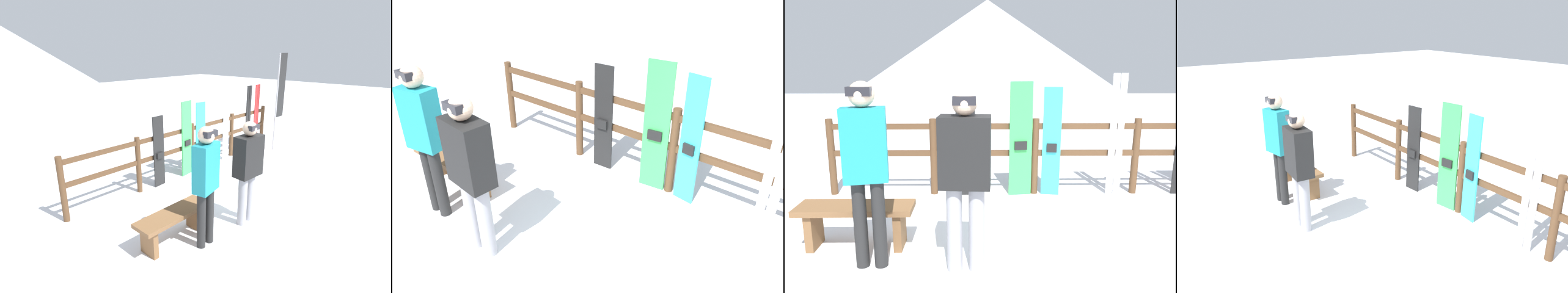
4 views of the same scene
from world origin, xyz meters
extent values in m
plane|color=white|center=(0.00, 0.00, 0.00)|extent=(40.00, 40.00, 0.00)
cylinder|color=#4C331E|center=(-2.86, 2.00, 0.54)|extent=(0.10, 0.10, 1.08)
cylinder|color=#4C331E|center=(-1.43, 2.00, 0.54)|extent=(0.10, 0.10, 1.08)
cylinder|color=#4C331E|center=(0.00, 2.00, 0.54)|extent=(0.10, 0.10, 1.08)
cylinder|color=#4C331E|center=(1.43, 2.00, 0.54)|extent=(0.10, 0.10, 1.08)
cylinder|color=#4C331E|center=(2.86, 2.00, 0.54)|extent=(0.10, 0.10, 1.08)
cube|color=#4C331E|center=(0.00, 2.00, 0.60)|extent=(5.71, 0.05, 0.08)
cube|color=#4C331E|center=(0.00, 2.00, 0.98)|extent=(5.71, 0.05, 0.08)
cube|color=brown|center=(-2.04, 0.39, 0.42)|extent=(1.16, 0.36, 0.06)
cube|color=brown|center=(-2.48, 0.39, 0.20)|extent=(0.08, 0.29, 0.39)
cube|color=brown|center=(-1.61, 0.39, 0.20)|extent=(0.08, 0.29, 0.39)
cylinder|color=black|center=(-1.88, 0.01, 0.41)|extent=(0.12, 0.12, 0.82)
cylinder|color=black|center=(-1.71, 0.01, 0.41)|extent=(0.12, 0.12, 0.82)
cube|color=teal|center=(-1.80, 0.01, 1.15)|extent=(0.41, 0.28, 0.65)
sphere|color=#D8B293|center=(-1.80, 0.01, 1.58)|extent=(0.22, 0.22, 0.22)
cube|color=black|center=(-1.80, -0.06, 1.61)|extent=(0.20, 0.08, 0.08)
cylinder|color=gray|center=(-1.03, -0.06, 0.39)|extent=(0.14, 0.14, 0.79)
cylinder|color=gray|center=(-0.83, -0.06, 0.39)|extent=(0.14, 0.14, 0.79)
cube|color=black|center=(-0.93, -0.06, 1.10)|extent=(0.46, 0.27, 0.62)
sphere|color=#D8B293|center=(-0.93, -0.06, 1.51)|extent=(0.21, 0.21, 0.21)
cube|color=black|center=(-0.93, -0.12, 1.54)|extent=(0.19, 0.07, 0.07)
cube|color=black|center=(-0.98, 1.94, 0.70)|extent=(0.27, 0.04, 1.41)
cube|color=black|center=(-0.98, 1.91, 0.63)|extent=(0.15, 0.04, 0.12)
cube|color=green|center=(-0.21, 1.94, 0.80)|extent=(0.32, 0.07, 1.60)
cube|color=black|center=(-0.21, 1.91, 0.72)|extent=(0.18, 0.05, 0.12)
cube|color=#2DBFCC|center=(0.22, 1.94, 0.76)|extent=(0.25, 0.06, 1.52)
cube|color=black|center=(0.22, 1.91, 0.69)|extent=(0.14, 0.05, 0.12)
cube|color=white|center=(1.06, 1.94, 0.85)|extent=(0.09, 0.02, 1.70)
cube|color=white|center=(1.17, 1.94, 0.85)|extent=(0.09, 0.02, 1.70)
cube|color=black|center=(2.01, 1.94, 0.86)|extent=(0.09, 0.02, 1.71)
cube|color=black|center=(2.11, 1.94, 0.86)|extent=(0.09, 0.02, 1.71)
cube|color=red|center=(2.39, 1.94, 0.86)|extent=(0.09, 0.02, 1.71)
cube|color=red|center=(2.49, 1.94, 0.86)|extent=(0.09, 0.02, 1.71)
cylinder|color=#99999E|center=(2.58, 1.45, 1.25)|extent=(0.04, 0.04, 2.50)
cube|color=black|center=(2.78, 1.45, 1.69)|extent=(0.36, 0.01, 1.63)
camera|label=1|loc=(-4.54, -2.39, 2.61)|focal=28.00mm
camera|label=2|loc=(1.68, -1.61, 2.71)|focal=35.00mm
camera|label=3|loc=(-0.84, -3.21, 1.84)|focal=35.00mm
camera|label=4|loc=(3.35, -1.92, 2.76)|focal=35.00mm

